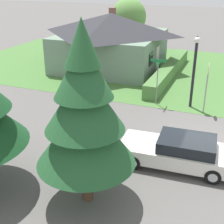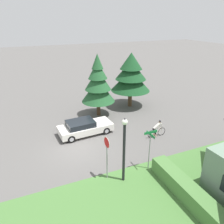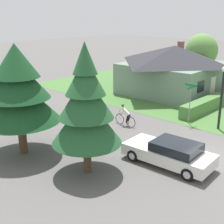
# 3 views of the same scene
# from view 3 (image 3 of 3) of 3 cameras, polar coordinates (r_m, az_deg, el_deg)

# --- Properties ---
(ground_plane) EXTENTS (140.00, 140.00, 0.00)m
(ground_plane) POSITION_cam_3_polar(r_m,az_deg,el_deg) (17.09, 17.51, -7.99)
(ground_plane) COLOR #5B5956
(cottage_house) EXTENTS (9.14, 8.68, 4.52)m
(cottage_house) POSITION_cam_3_polar(r_m,az_deg,el_deg) (29.70, 11.21, 7.81)
(cottage_house) COLOR slate
(cottage_house) RESTS_ON ground
(hedge_row) EXTENTS (11.03, 0.90, 0.94)m
(hedge_row) POSITION_cam_3_polar(r_m,az_deg,el_deg) (26.93, 19.07, 2.29)
(hedge_row) COLOR #4C7A3D
(hedge_row) RESTS_ON ground
(sedan_left_lane) EXTENTS (2.11, 4.54, 1.26)m
(sedan_left_lane) POSITION_cam_3_polar(r_m,az_deg,el_deg) (15.63, 10.52, -7.37)
(sedan_left_lane) COLOR silver
(sedan_left_lane) RESTS_ON ground
(cyclist) EXTENTS (0.44, 1.70, 1.44)m
(cyclist) POSITION_cam_3_polar(r_m,az_deg,el_deg) (20.61, 2.47, -0.67)
(cyclist) COLOR black
(cyclist) RESTS_ON ground
(street_lamp) EXTENTS (0.33, 0.33, 4.11)m
(street_lamp) POSITION_cam_3_polar(r_m,az_deg,el_deg) (20.66, 19.50, 3.58)
(street_lamp) COLOR black
(street_lamp) RESTS_ON ground
(street_name_sign) EXTENTS (0.90, 0.90, 2.72)m
(street_name_sign) POSITION_cam_3_polar(r_m,az_deg,el_deg) (21.32, 14.13, 2.79)
(street_name_sign) COLOR gray
(street_name_sign) RESTS_ON ground
(conifer_tall_near) EXTENTS (3.21, 3.21, 6.05)m
(conifer_tall_near) POSITION_cam_3_polar(r_m,az_deg,el_deg) (13.84, -4.77, 1.17)
(conifer_tall_near) COLOR #4C3823
(conifer_tall_near) RESTS_ON ground
(conifer_tall_far) EXTENTS (4.15, 4.15, 5.79)m
(conifer_tall_far) POSITION_cam_3_polar(r_m,az_deg,el_deg) (16.42, -16.82, 4.05)
(conifer_tall_far) COLOR #4C3823
(conifer_tall_far) RESTS_ON ground
(deciduous_tree_right) EXTENTS (3.47, 3.47, 5.11)m
(deciduous_tree_right) POSITION_cam_3_polar(r_m,az_deg,el_deg) (35.75, 16.03, 10.74)
(deciduous_tree_right) COLOR #4C3823
(deciduous_tree_right) RESTS_ON ground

